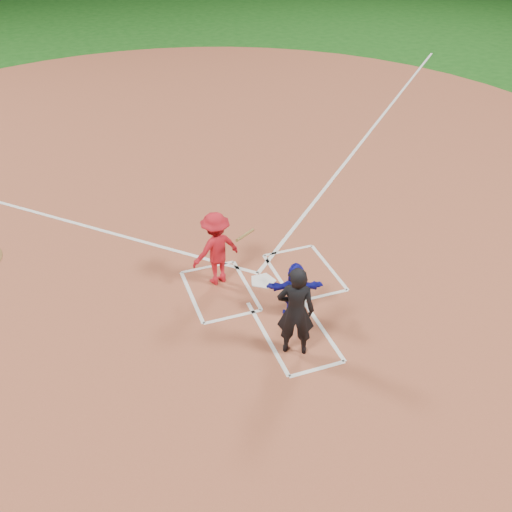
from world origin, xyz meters
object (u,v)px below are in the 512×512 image
object	(u,v)px
umpire	(296,311)
home_plate	(263,281)
catcher	(295,290)
batter_at_plate	(216,249)

from	to	relation	value
umpire	home_plate	bearing A→B (deg)	-70.51
catcher	umpire	xyz separation A→B (m)	(-0.41, -0.94, 0.32)
umpire	catcher	bearing A→B (deg)	-88.74
catcher	umpire	distance (m)	1.07
batter_at_plate	catcher	bearing A→B (deg)	-55.06
catcher	batter_at_plate	world-z (taller)	batter_at_plate
home_plate	umpire	xyz separation A→B (m)	(-0.20, -2.20, 0.92)
batter_at_plate	umpire	bearing A→B (deg)	-74.29
catcher	home_plate	bearing A→B (deg)	-63.91
catcher	batter_at_plate	distance (m)	1.97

